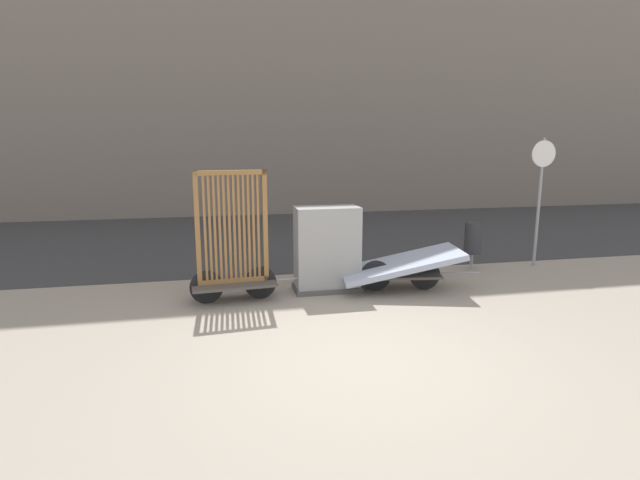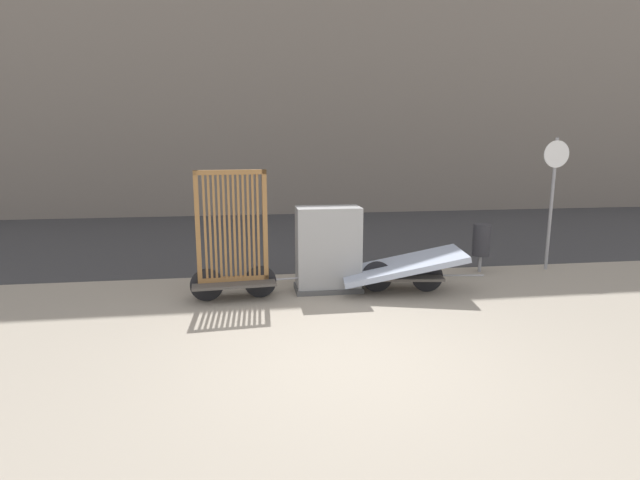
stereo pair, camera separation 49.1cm
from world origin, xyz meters
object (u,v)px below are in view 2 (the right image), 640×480
bike_cart_with_bedframe (233,252)px  sign_post (553,187)px  utility_cabinet (328,252)px  trash_bin (481,240)px  bike_cart_with_mattress (403,268)px

bike_cart_with_bedframe → sign_post: (5.89, 1.01, 0.83)m
utility_cabinet → sign_post: (4.37, 0.75, 0.93)m
trash_bin → sign_post: size_ratio=0.37×
utility_cabinet → bike_cart_with_mattress: bearing=-12.1°
bike_cart_with_mattress → trash_bin: bearing=37.1°
bike_cart_with_mattress → trash_bin: 2.11m
trash_bin → sign_post: bearing=-0.3°
bike_cart_with_mattress → utility_cabinet: 1.24m
bike_cart_with_bedframe → utility_cabinet: bike_cart_with_bedframe is taller
utility_cabinet → sign_post: 4.53m
bike_cart_with_mattress → utility_cabinet: (-1.18, 0.25, 0.25)m
utility_cabinet → trash_bin: size_ratio=1.52×
bike_cart_with_mattress → bike_cart_with_bedframe: bearing=-171.8°
trash_bin → utility_cabinet: bearing=-165.9°
bike_cart_with_bedframe → sign_post: bearing=5.0°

